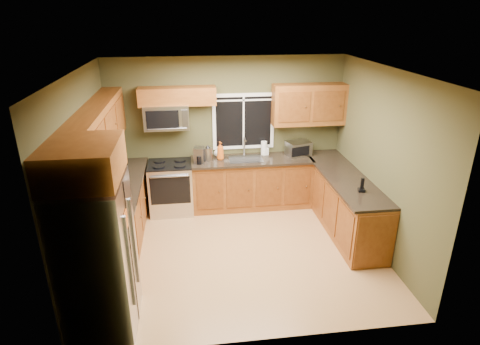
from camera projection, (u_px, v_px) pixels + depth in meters
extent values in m
plane|color=#AE7E4C|center=(240.00, 251.00, 6.13)|extent=(4.20, 4.20, 0.00)
plane|color=white|center=(240.00, 71.00, 5.11)|extent=(4.20, 4.20, 0.00)
plane|color=#434224|center=(227.00, 133.00, 7.28)|extent=(4.20, 0.00, 4.20)
plane|color=#434224|center=(263.00, 235.00, 3.97)|extent=(4.20, 0.00, 4.20)
plane|color=#434224|center=(85.00, 176.00, 5.37)|extent=(0.00, 3.60, 3.60)
plane|color=#434224|center=(382.00, 162.00, 5.87)|extent=(0.00, 3.60, 3.60)
cube|color=white|center=(243.00, 121.00, 7.22)|extent=(1.12, 0.03, 1.02)
cube|color=black|center=(244.00, 122.00, 7.21)|extent=(1.00, 0.01, 0.90)
cube|color=white|center=(244.00, 122.00, 7.21)|extent=(0.03, 0.01, 0.90)
cube|color=white|center=(244.00, 100.00, 7.06)|extent=(1.00, 0.01, 0.03)
cube|color=brown|center=(120.00, 217.00, 6.19)|extent=(0.60, 2.65, 0.90)
cube|color=black|center=(118.00, 189.00, 6.01)|extent=(0.65, 2.65, 0.04)
cube|color=brown|center=(252.00, 183.00, 7.39)|extent=(2.17, 0.60, 0.90)
cube|color=black|center=(252.00, 160.00, 7.19)|extent=(2.17, 0.65, 0.04)
cube|color=brown|center=(342.00, 202.00, 6.68)|extent=(0.60, 2.50, 0.90)
cube|color=brown|center=(375.00, 242.00, 5.53)|extent=(0.56, 0.02, 0.82)
cube|color=black|center=(344.00, 176.00, 6.50)|extent=(0.65, 2.50, 0.04)
cube|color=brown|center=(99.00, 129.00, 5.64)|extent=(0.33, 2.65, 0.72)
cube|color=brown|center=(177.00, 96.00, 6.75)|extent=(1.30, 0.33, 0.30)
cube|color=brown|center=(309.00, 104.00, 7.10)|extent=(1.30, 0.33, 0.72)
cube|color=brown|center=(82.00, 162.00, 3.97)|extent=(0.72, 0.90, 0.38)
cube|color=#B7B7BC|center=(98.00, 258.00, 4.39)|extent=(0.72, 0.90, 1.80)
cube|color=slate|center=(130.00, 262.00, 4.23)|extent=(0.03, 0.04, 1.10)
cube|color=slate|center=(134.00, 242.00, 4.60)|extent=(0.03, 0.04, 1.10)
cube|color=black|center=(132.00, 255.00, 4.44)|extent=(0.01, 0.02, 1.78)
cube|color=#D15813|center=(126.00, 220.00, 4.16)|extent=(0.01, 0.14, 0.20)
cube|color=#B7B7BC|center=(171.00, 188.00, 7.19)|extent=(0.76, 0.65, 0.90)
cube|color=black|center=(170.00, 164.00, 7.02)|extent=(0.76, 0.64, 0.03)
cube|color=black|center=(170.00, 191.00, 6.85)|extent=(0.68, 0.02, 0.50)
cylinder|color=slate|center=(169.00, 177.00, 6.73)|extent=(0.64, 0.04, 0.04)
cylinder|color=black|center=(159.00, 166.00, 6.86)|extent=(0.20, 0.20, 0.01)
cylinder|color=black|center=(180.00, 165.00, 6.90)|extent=(0.20, 0.20, 0.01)
cylinder|color=black|center=(160.00, 161.00, 7.12)|extent=(0.20, 0.20, 0.01)
cylinder|color=black|center=(180.00, 160.00, 7.16)|extent=(0.20, 0.20, 0.01)
cube|color=#B7B7BC|center=(167.00, 117.00, 6.83)|extent=(0.76, 0.38, 0.42)
cube|color=black|center=(162.00, 120.00, 6.65)|extent=(0.54, 0.01, 0.30)
cube|color=slate|center=(185.00, 119.00, 6.69)|extent=(0.10, 0.01, 0.30)
cylinder|color=slate|center=(167.00, 129.00, 6.70)|extent=(0.66, 0.02, 0.02)
cube|color=slate|center=(246.00, 159.00, 7.17)|extent=(0.60, 0.42, 0.02)
cylinder|color=#B7B7BC|center=(244.00, 146.00, 7.29)|extent=(0.03, 0.03, 0.34)
cylinder|color=#B7B7BC|center=(245.00, 139.00, 7.16)|extent=(0.03, 0.18, 0.03)
cube|color=#B7B7BC|center=(298.00, 148.00, 7.31)|extent=(0.48, 0.41, 0.26)
cube|color=black|center=(301.00, 151.00, 7.16)|extent=(0.34, 0.11, 0.18)
cube|color=slate|center=(199.00, 155.00, 6.96)|extent=(0.20, 0.23, 0.28)
cylinder|color=black|center=(199.00, 160.00, 6.92)|extent=(0.12, 0.12, 0.15)
cylinder|color=#B7B7BC|center=(208.00, 154.00, 7.06)|extent=(0.20, 0.20, 0.24)
cone|color=black|center=(208.00, 147.00, 7.00)|extent=(0.13, 0.13, 0.06)
cylinder|color=white|center=(264.00, 148.00, 7.35)|extent=(0.13, 0.13, 0.25)
cylinder|color=slate|center=(264.00, 141.00, 7.29)|extent=(0.02, 0.02, 0.04)
imported|color=#D15813|center=(220.00, 151.00, 7.09)|extent=(0.16, 0.16, 0.33)
imported|color=white|center=(266.00, 150.00, 7.35)|extent=(0.10, 0.10, 0.19)
imported|color=white|center=(217.00, 152.00, 7.28)|extent=(0.15, 0.15, 0.16)
cube|color=black|center=(361.00, 190.00, 5.89)|extent=(0.11, 0.11, 0.04)
cube|color=black|center=(362.00, 184.00, 5.85)|extent=(0.05, 0.04, 0.17)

